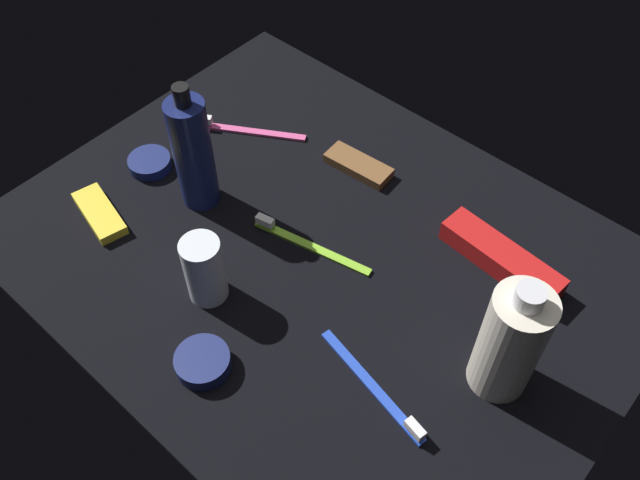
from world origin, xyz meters
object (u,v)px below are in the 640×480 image
(bodywash_bottle, at_px, (510,342))
(toothbrush_lime, at_px, (304,243))
(snack_bar_yellow, at_px, (100,213))
(cream_tin_right, at_px, (203,362))
(toothbrush_pink, at_px, (243,129))
(toothbrush_blue, at_px, (378,391))
(toothpaste_box_red, at_px, (501,258))
(deodorant_stick, at_px, (204,270))
(snack_bar_brown, at_px, (358,165))
(cream_tin_left, at_px, (150,163))
(lotion_bottle, at_px, (193,153))

(bodywash_bottle, distance_m, toothbrush_lime, 0.32)
(snack_bar_yellow, xyz_separation_m, cream_tin_right, (-0.29, 0.06, 0.00))
(toothbrush_pink, xyz_separation_m, toothbrush_blue, (-0.44, 0.21, 0.00))
(cream_tin_right, bearing_deg, toothpaste_box_red, -116.83)
(deodorant_stick, distance_m, cream_tin_right, 0.12)
(snack_bar_brown, xyz_separation_m, cream_tin_left, (0.24, 0.21, 0.00))
(bodywash_bottle, distance_m, toothpaste_box_red, 0.18)
(snack_bar_brown, bearing_deg, toothbrush_pink, 12.37)
(toothbrush_lime, relative_size, toothpaste_box_red, 1.02)
(cream_tin_left, bearing_deg, toothpaste_box_red, -159.04)
(bodywash_bottle, relative_size, deodorant_stick, 1.82)
(toothbrush_pink, height_order, cream_tin_left, toothbrush_pink)
(toothbrush_lime, bearing_deg, lotion_bottle, 10.99)
(bodywash_bottle, xyz_separation_m, toothbrush_lime, (0.31, 0.00, -0.08))
(cream_tin_left, bearing_deg, bodywash_bottle, -175.65)
(cream_tin_right, bearing_deg, cream_tin_left, -29.49)
(toothbrush_pink, height_order, toothpaste_box_red, toothpaste_box_red)
(toothbrush_lime, xyz_separation_m, toothpaste_box_red, (-0.22, -0.15, 0.01))
(toothbrush_lime, distance_m, snack_bar_yellow, 0.30)
(snack_bar_yellow, relative_size, cream_tin_right, 1.54)
(lotion_bottle, relative_size, toothbrush_lime, 1.13)
(bodywash_bottle, relative_size, snack_bar_yellow, 1.74)
(bodywash_bottle, distance_m, toothbrush_blue, 0.16)
(toothbrush_lime, bearing_deg, snack_bar_brown, -76.73)
(toothbrush_pink, xyz_separation_m, cream_tin_left, (0.05, 0.15, 0.00))
(toothpaste_box_red, relative_size, snack_bar_yellow, 1.69)
(deodorant_stick, bearing_deg, toothbrush_pink, -52.76)
(snack_bar_yellow, bearing_deg, cream_tin_left, -64.16)
(lotion_bottle, height_order, toothbrush_pink, lotion_bottle)
(lotion_bottle, relative_size, cream_tin_left, 3.15)
(bodywash_bottle, height_order, cream_tin_left, bodywash_bottle)
(toothbrush_pink, bearing_deg, snack_bar_brown, -163.35)
(cream_tin_left, bearing_deg, toothbrush_blue, 172.48)
(lotion_bottle, relative_size, toothpaste_box_red, 1.15)
(lotion_bottle, height_order, toothpaste_box_red, lotion_bottle)
(toothbrush_lime, height_order, snack_bar_yellow, toothbrush_lime)
(toothpaste_box_red, bearing_deg, cream_tin_left, 25.67)
(toothbrush_blue, relative_size, snack_bar_brown, 1.72)
(snack_bar_yellow, bearing_deg, lotion_bottle, -110.11)
(lotion_bottle, relative_size, bodywash_bottle, 1.12)
(lotion_bottle, relative_size, toothbrush_blue, 1.13)
(bodywash_bottle, xyz_separation_m, toothbrush_blue, (0.09, 0.11, -0.08))
(lotion_bottle, xyz_separation_m, cream_tin_left, (0.11, 0.01, -0.08))
(snack_bar_yellow, height_order, cream_tin_left, cream_tin_left)
(toothbrush_lime, xyz_separation_m, toothbrush_pink, (0.23, -0.11, 0.00))
(snack_bar_yellow, distance_m, cream_tin_right, 0.29)
(bodywash_bottle, relative_size, toothbrush_blue, 1.01)
(toothbrush_pink, bearing_deg, cream_tin_left, 71.80)
(snack_bar_brown, bearing_deg, lotion_bottle, 51.46)
(bodywash_bottle, bearing_deg, snack_bar_yellow, 15.63)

